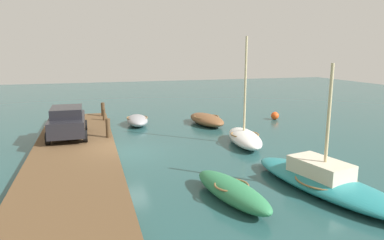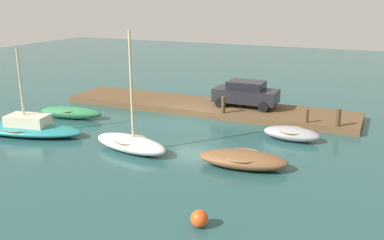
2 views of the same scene
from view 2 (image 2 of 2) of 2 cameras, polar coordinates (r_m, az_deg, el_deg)
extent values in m
plane|color=#234C4C|center=(27.23, 0.04, 0.23)|extent=(84.00, 84.00, 0.00)
cube|color=brown|center=(29.19, 1.89, 1.74)|extent=(19.77, 4.00, 0.42)
ellipsoid|color=#939399|center=(23.64, 12.98, -1.77)|extent=(3.08, 1.55, 0.71)
torus|color=olive|center=(23.59, 13.01, -1.31)|extent=(1.56, 1.56, 0.07)
ellipsoid|color=teal|center=(25.76, -21.26, -1.12)|extent=(7.29, 3.56, 0.61)
torus|color=olive|center=(25.72, -21.30, -0.76)|extent=(2.66, 2.66, 0.07)
cube|color=beige|center=(25.46, -20.80, -0.08)|extent=(2.47, 1.72, 0.64)
cylinder|color=#C6B284|center=(25.17, -21.61, 3.90)|extent=(0.12, 0.12, 4.25)
ellipsoid|color=#2D7A4C|center=(28.16, -15.66, 0.95)|extent=(4.26, 1.98, 0.75)
torus|color=olive|center=(28.11, -15.69, 1.35)|extent=(1.46, 1.46, 0.07)
ellipsoid|color=brown|center=(19.56, 6.74, -5.19)|extent=(4.21, 2.25, 0.75)
torus|color=olive|center=(19.49, 6.76, -4.63)|extent=(2.00, 2.00, 0.07)
ellipsoid|color=white|center=(21.59, -8.10, -3.12)|extent=(4.46, 2.23, 0.78)
torus|color=olive|center=(21.52, -8.12, -2.58)|extent=(1.83, 1.83, 0.07)
cylinder|color=#C6B284|center=(20.71, -8.01, 4.33)|extent=(0.12, 0.12, 5.29)
cylinder|color=#47331E|center=(25.33, 18.70, 0.30)|extent=(0.26, 0.26, 0.98)
cylinder|color=#47331E|center=(25.56, 14.89, 0.50)|extent=(0.19, 0.19, 0.77)
cylinder|color=#47331E|center=(26.77, 4.15, 2.02)|extent=(0.25, 0.25, 1.06)
cube|color=black|center=(28.47, 7.10, 3.23)|extent=(4.13, 1.87, 0.85)
cube|color=black|center=(28.33, 7.14, 4.58)|extent=(2.31, 1.64, 0.52)
cylinder|color=black|center=(28.16, 3.71, 2.30)|extent=(0.64, 0.22, 0.64)
cylinder|color=black|center=(29.85, 4.95, 3.06)|extent=(0.64, 0.22, 0.64)
cylinder|color=black|center=(27.32, 9.38, 1.69)|extent=(0.64, 0.22, 0.64)
cylinder|color=black|center=(29.06, 10.32, 2.50)|extent=(0.64, 0.22, 0.64)
sphere|color=#E54C19|center=(14.74, 0.98, -12.86)|extent=(0.60, 0.60, 0.60)
camera|label=1|loc=(38.04, -24.34, 11.28)|focal=32.71mm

